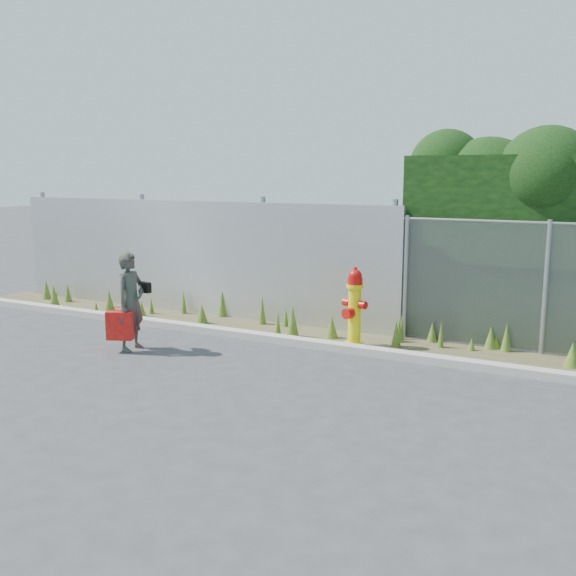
# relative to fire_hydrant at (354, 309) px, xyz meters

# --- Properties ---
(ground) EXTENTS (80.00, 80.00, 0.00)m
(ground) POSITION_rel_fire_hydrant_xyz_m (-0.50, -2.13, -0.62)
(ground) COLOR #38383B
(ground) RESTS_ON ground
(curb) EXTENTS (16.00, 0.22, 0.12)m
(curb) POSITION_rel_fire_hydrant_xyz_m (-0.50, -0.33, -0.56)
(curb) COLOR #A6A196
(curb) RESTS_ON ground
(weed_strip) EXTENTS (16.00, 1.27, 0.55)m
(weed_strip) POSITION_rel_fire_hydrant_xyz_m (-0.70, 0.32, -0.48)
(weed_strip) COLOR #49432A
(weed_strip) RESTS_ON ground
(corrugated_fence) EXTENTS (8.50, 0.21, 2.30)m
(corrugated_fence) POSITION_rel_fire_hydrant_xyz_m (-3.75, 0.87, 0.48)
(corrugated_fence) COLOR #B7B9BF
(corrugated_fence) RESTS_ON ground
(fire_hydrant) EXTENTS (0.43, 0.38, 1.28)m
(fire_hydrant) POSITION_rel_fire_hydrant_xyz_m (0.00, 0.00, 0.00)
(fire_hydrant) COLOR yellow
(fire_hydrant) RESTS_ON ground
(woman) EXTENTS (0.38, 0.57, 1.54)m
(woman) POSITION_rel_fire_hydrant_xyz_m (-3.01, -1.74, 0.15)
(woman) COLOR #0F614A
(woman) RESTS_ON ground
(red_tote_bag) EXTENTS (0.40, 0.15, 0.52)m
(red_tote_bag) POSITION_rel_fire_hydrant_xyz_m (-3.08, -1.94, -0.20)
(red_tote_bag) COLOR #A10915
(black_shoulder_bag) EXTENTS (0.22, 0.09, 0.16)m
(black_shoulder_bag) POSITION_rel_fire_hydrant_xyz_m (-2.92, -1.51, 0.34)
(black_shoulder_bag) COLOR black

